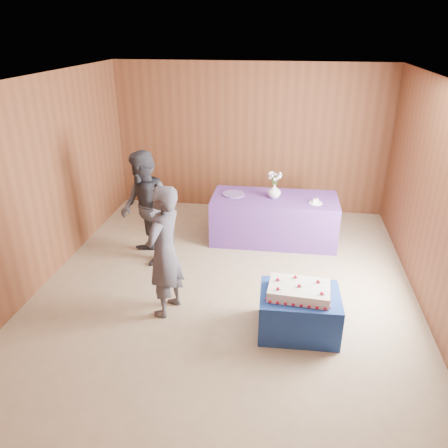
% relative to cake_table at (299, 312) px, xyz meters
% --- Properties ---
extents(ground, '(6.00, 6.00, 0.00)m').
position_rel_cake_table_xyz_m(ground, '(-0.96, 0.70, -0.25)').
color(ground, gray).
rests_on(ground, ground).
extents(room_shell, '(5.04, 6.04, 2.72)m').
position_rel_cake_table_xyz_m(room_shell, '(-0.96, 0.70, 1.55)').
color(room_shell, brown).
rests_on(room_shell, ground).
extents(cake_table, '(0.93, 0.73, 0.50)m').
position_rel_cake_table_xyz_m(cake_table, '(0.00, 0.00, 0.00)').
color(cake_table, '#1A3B94').
rests_on(cake_table, ground).
extents(serving_table, '(2.01, 0.93, 0.75)m').
position_rel_cake_table_xyz_m(serving_table, '(-0.41, 2.34, 0.12)').
color(serving_table, '#58328A').
rests_on(serving_table, ground).
extents(sheet_cake, '(0.74, 0.53, 0.16)m').
position_rel_cake_table_xyz_m(sheet_cake, '(-0.02, -0.03, 0.31)').
color(sheet_cake, silver).
rests_on(sheet_cake, cake_table).
extents(vase, '(0.22, 0.22, 0.22)m').
position_rel_cake_table_xyz_m(vase, '(-0.42, 2.33, 0.61)').
color(vase, silver).
rests_on(vase, serving_table).
extents(flower_spray, '(0.22, 0.22, 0.17)m').
position_rel_cake_table_xyz_m(flower_spray, '(-0.42, 2.33, 0.86)').
color(flower_spray, '#2E5A24').
rests_on(flower_spray, vase).
extents(platter, '(0.42, 0.42, 0.02)m').
position_rel_cake_table_xyz_m(platter, '(-1.07, 2.36, 0.51)').
color(platter, '#6E52A4').
rests_on(platter, serving_table).
extents(plate, '(0.25, 0.25, 0.01)m').
position_rel_cake_table_xyz_m(plate, '(0.23, 2.17, 0.51)').
color(plate, white).
rests_on(plate, serving_table).
extents(cake_slice, '(0.08, 0.07, 0.09)m').
position_rel_cake_table_xyz_m(cake_slice, '(0.23, 2.17, 0.55)').
color(cake_slice, silver).
rests_on(cake_slice, plate).
extents(knife, '(0.26, 0.09, 0.00)m').
position_rel_cake_table_xyz_m(knife, '(0.27, 2.09, 0.50)').
color(knife, silver).
rests_on(knife, serving_table).
extents(guest_left, '(0.55, 0.69, 1.65)m').
position_rel_cake_table_xyz_m(guest_left, '(-1.60, 0.15, 0.57)').
color(guest_left, '#3C3B45').
rests_on(guest_left, ground).
extents(guest_right, '(0.99, 1.03, 1.68)m').
position_rel_cake_table_xyz_m(guest_right, '(-2.24, 1.37, 0.59)').
color(guest_right, '#303039').
rests_on(guest_right, ground).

